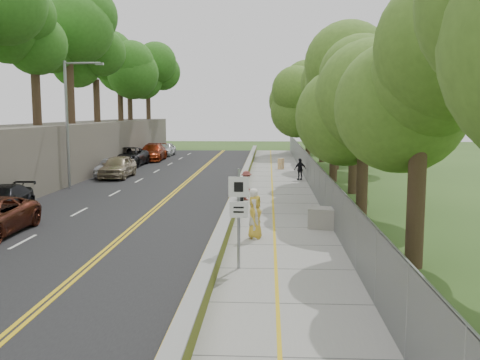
{
  "coord_description": "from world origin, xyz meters",
  "views": [
    {
      "loc": [
        1.95,
        -19.04,
        4.86
      ],
      "look_at": [
        0.5,
        8.0,
        1.4
      ],
      "focal_mm": 40.0,
      "sensor_mm": 36.0,
      "label": 1
    }
  ],
  "objects": [
    {
      "name": "signpost",
      "position": [
        1.05,
        -3.02,
        1.96
      ],
      "size": [
        0.62,
        0.09,
        3.1
      ],
      "color": "gray",
      "rests_on": "sidewalk"
    },
    {
      "name": "concrete_block",
      "position": [
        4.3,
        3.0,
        0.47
      ],
      "size": [
        1.44,
        1.21,
        0.84
      ],
      "primitive_type": "cube",
      "rotation": [
        0.0,
        0.0,
        -0.23
      ],
      "color": "gray",
      "rests_on": "sidewalk"
    },
    {
      "name": "painter_3",
      "position": [
        0.75,
        9.9,
        0.86
      ],
      "size": [
        0.91,
        1.18,
        1.61
      ],
      "primitive_type": "imported",
      "rotation": [
        0.0,
        0.0,
        1.91
      ],
      "color": "brown",
      "rests_on": "sidewalk"
    },
    {
      "name": "streetlight",
      "position": [
        -10.46,
        14.0,
        4.64
      ],
      "size": [
        2.52,
        0.22,
        8.0
      ],
      "color": "gray",
      "rests_on": "ground"
    },
    {
      "name": "car_6",
      "position": [
        -10.6,
        27.86,
        0.88
      ],
      "size": [
        2.79,
        6.04,
        1.68
      ],
      "primitive_type": "imported",
      "rotation": [
        0.0,
        0.0,
        -0.0
      ],
      "color": "black",
      "rests_on": "road"
    },
    {
      "name": "trees_fenceside",
      "position": [
        7.0,
        15.0,
        7.0
      ],
      "size": [
        7.0,
        66.0,
        14.0
      ],
      "primitive_type": null,
      "color": "#57842B",
      "rests_on": "ground"
    },
    {
      "name": "car_8",
      "position": [
        -9.39,
        39.25,
        0.77
      ],
      "size": [
        1.84,
        4.34,
        1.46
      ],
      "primitive_type": "imported",
      "rotation": [
        0.0,
        0.0,
        -0.03
      ],
      "color": "silver",
      "rests_on": "road"
    },
    {
      "name": "ground",
      "position": [
        0.0,
        0.0,
        0.0
      ],
      "size": [
        140.0,
        140.0,
        0.0
      ],
      "primitive_type": "plane",
      "color": "#33511E",
      "rests_on": "ground"
    },
    {
      "name": "painter_1",
      "position": [
        1.45,
        1.0,
        1.01
      ],
      "size": [
        0.49,
        0.72,
        1.93
      ],
      "primitive_type": "imported",
      "rotation": [
        0.0,
        0.0,
        1.61
      ],
      "color": "white",
      "rests_on": "sidewalk"
    },
    {
      "name": "car_5",
      "position": [
        -9.71,
        20.1,
        0.71
      ],
      "size": [
        1.73,
        4.16,
        1.34
      ],
      "primitive_type": "imported",
      "rotation": [
        0.0,
        0.0,
        -0.08
      ],
      "color": "#97999E",
      "rests_on": "road"
    },
    {
      "name": "car_7",
      "position": [
        -9.58,
        33.39,
        0.86
      ],
      "size": [
        2.45,
        5.73,
        1.65
      ],
      "primitive_type": "imported",
      "rotation": [
        0.0,
        0.0,
        0.02
      ],
      "color": "maroon",
      "rests_on": "road"
    },
    {
      "name": "painter_0",
      "position": [
        1.45,
        1.0,
        0.88
      ],
      "size": [
        0.65,
        0.88,
        1.66
      ],
      "primitive_type": "imported",
      "rotation": [
        0.0,
        0.0,
        1.42
      ],
      "color": "yellow",
      "rests_on": "sidewalk"
    },
    {
      "name": "road",
      "position": [
        -5.4,
        15.0,
        0.02
      ],
      "size": [
        11.2,
        66.0,
        0.04
      ],
      "primitive_type": "cube",
      "color": "black",
      "rests_on": "ground"
    },
    {
      "name": "painter_2",
      "position": [
        0.75,
        6.47,
        0.91
      ],
      "size": [
        0.86,
        0.98,
        1.71
      ],
      "primitive_type": "imported",
      "rotation": [
        0.0,
        0.0,
        1.29
      ],
      "color": "black",
      "rests_on": "sidewalk"
    },
    {
      "name": "jersey_barrier",
      "position": [
        0.25,
        15.0,
        0.3
      ],
      "size": [
        0.42,
        66.0,
        0.6
      ],
      "primitive_type": "cube",
      "color": "#BAD611",
      "rests_on": "ground"
    },
    {
      "name": "chainlink_fence",
      "position": [
        4.65,
        15.0,
        1.0
      ],
      "size": [
        0.04,
        66.0,
        2.0
      ],
      "primitive_type": "cube",
      "color": "slate",
      "rests_on": "ground"
    },
    {
      "name": "car_3",
      "position": [
        -10.6,
        5.11,
        0.72
      ],
      "size": [
        2.2,
        4.79,
        1.36
      ],
      "primitive_type": "imported",
      "rotation": [
        0.0,
        0.0,
        0.06
      ],
      "color": "black",
      "rests_on": "road"
    },
    {
      "name": "person_far",
      "position": [
        4.2,
        18.8,
        0.82
      ],
      "size": [
        0.98,
        0.71,
        1.55
      ],
      "primitive_type": "imported",
      "rotation": [
        0.0,
        0.0,
        3.55
      ],
      "color": "black",
      "rests_on": "sidewalk"
    },
    {
      "name": "trees_embankment",
      "position": [
        -13.0,
        15.0,
        10.5
      ],
      "size": [
        6.4,
        66.0,
        13.0
      ],
      "primitive_type": null,
      "color": "#33741E",
      "rests_on": "rock_embankment"
    },
    {
      "name": "car_4",
      "position": [
        -9.13,
        19.51,
        0.86
      ],
      "size": [
        1.97,
        4.84,
        1.65
      ],
      "primitive_type": "imported",
      "rotation": [
        0.0,
        0.0,
        0.01
      ],
      "color": "tan",
      "rests_on": "road"
    },
    {
      "name": "sidewalk",
      "position": [
        2.55,
        15.0,
        0.03
      ],
      "size": [
        4.2,
        66.0,
        0.05
      ],
      "primitive_type": "cube",
      "color": "gray",
      "rests_on": "ground"
    },
    {
      "name": "rock_embankment",
      "position": [
        -13.5,
        15.0,
        2.0
      ],
      "size": [
        5.0,
        66.0,
        4.0
      ],
      "primitive_type": "cube",
      "color": "#595147",
      "rests_on": "ground"
    },
    {
      "name": "construction_barrel",
      "position": [
        3.0,
        26.0,
        0.5
      ],
      "size": [
        0.55,
        0.55,
        0.9
      ],
      "primitive_type": "cylinder",
      "color": "orange",
      "rests_on": "sidewalk"
    }
  ]
}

